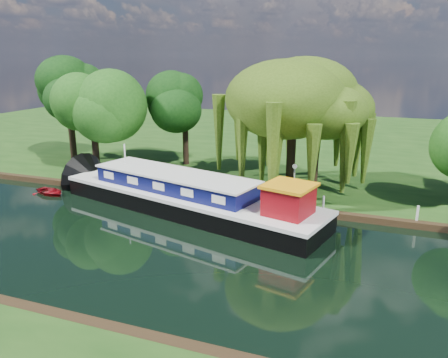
% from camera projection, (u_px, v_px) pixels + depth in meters
% --- Properties ---
extents(ground, '(120.00, 120.00, 0.00)m').
position_uv_depth(ground, '(245.00, 260.00, 23.83)').
color(ground, black).
extents(far_bank, '(120.00, 52.00, 0.45)m').
position_uv_depth(far_bank, '(327.00, 143.00, 54.47)').
color(far_bank, '#173E10').
rests_on(far_bank, ground).
extents(dutch_barge, '(21.16, 9.72, 4.36)m').
position_uv_depth(dutch_barge, '(189.00, 197.00, 30.99)').
color(dutch_barge, black).
rests_on(dutch_barge, ground).
extents(red_dinghy, '(3.30, 2.74, 0.59)m').
position_uv_depth(red_dinghy, '(51.00, 194.00, 35.14)').
color(red_dinghy, maroon).
rests_on(red_dinghy, ground).
extents(willow_left, '(8.14, 8.14, 9.76)m').
position_uv_depth(willow_left, '(293.00, 100.00, 32.99)').
color(willow_left, black).
rests_on(willow_left, far_bank).
extents(willow_right, '(6.51, 6.51, 7.92)m').
position_uv_depth(willow_right, '(316.00, 118.00, 32.52)').
color(willow_right, black).
rests_on(willow_right, far_bank).
extents(tree_far_left, '(5.50, 5.50, 8.86)m').
position_uv_depth(tree_far_left, '(92.00, 106.00, 38.25)').
color(tree_far_left, black).
rests_on(tree_far_left, far_bank).
extents(tree_far_back, '(5.52, 5.52, 9.29)m').
position_uv_depth(tree_far_back, '(68.00, 95.00, 43.33)').
color(tree_far_back, black).
rests_on(tree_far_back, far_bank).
extents(tree_far_mid, '(4.99, 4.99, 8.16)m').
position_uv_depth(tree_far_mid, '(185.00, 106.00, 41.45)').
color(tree_far_mid, black).
rests_on(tree_far_mid, far_bank).
extents(lamppost, '(0.36, 0.36, 2.56)m').
position_uv_depth(lamppost, '(294.00, 172.00, 32.48)').
color(lamppost, silver).
rests_on(lamppost, far_bank).
extents(mooring_posts, '(19.16, 0.16, 1.00)m').
position_uv_depth(mooring_posts, '(274.00, 197.00, 31.32)').
color(mooring_posts, silver).
rests_on(mooring_posts, far_bank).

